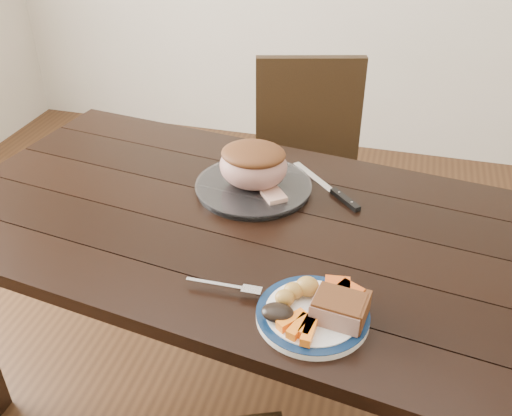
% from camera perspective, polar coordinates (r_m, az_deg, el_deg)
% --- Properties ---
extents(ground, '(4.00, 4.00, 0.00)m').
position_cam_1_polar(ground, '(2.08, -2.08, -18.08)').
color(ground, '#472B16').
rests_on(ground, ground).
extents(dining_table, '(1.71, 1.11, 0.75)m').
position_cam_1_polar(dining_table, '(1.62, -2.54, -3.44)').
color(dining_table, black).
rests_on(dining_table, ground).
extents(chair_far, '(0.52, 0.53, 0.93)m').
position_cam_1_polar(chair_far, '(2.28, 5.29, 4.18)').
color(chair_far, black).
rests_on(chair_far, ground).
extents(dinner_plate, '(0.25, 0.25, 0.02)m').
position_cam_1_polar(dinner_plate, '(1.26, 5.68, -10.63)').
color(dinner_plate, white).
rests_on(dinner_plate, dining_table).
extents(plate_rim, '(0.25, 0.25, 0.02)m').
position_cam_1_polar(plate_rim, '(1.25, 5.70, -10.35)').
color(plate_rim, '#0C203E').
rests_on(plate_rim, dinner_plate).
extents(serving_platter, '(0.33, 0.33, 0.02)m').
position_cam_1_polar(serving_platter, '(1.67, -0.26, 2.03)').
color(serving_platter, white).
rests_on(serving_platter, dining_table).
extents(pork_slice, '(0.12, 0.10, 0.05)m').
position_cam_1_polar(pork_slice, '(1.23, 8.28, -9.97)').
color(pork_slice, '#A87866').
rests_on(pork_slice, dinner_plate).
extents(roasted_potatoes, '(0.09, 0.09, 0.04)m').
position_cam_1_polar(roasted_potatoes, '(1.26, 4.21, -8.23)').
color(roasted_potatoes, gold).
rests_on(roasted_potatoes, dinner_plate).
extents(carrot_batons, '(0.08, 0.09, 0.02)m').
position_cam_1_polar(carrot_batons, '(1.20, 4.60, -11.69)').
color(carrot_batons, orange).
rests_on(carrot_batons, dinner_plate).
extents(pumpkin_wedges, '(0.09, 0.07, 0.04)m').
position_cam_1_polar(pumpkin_wedges, '(1.27, 8.67, -8.29)').
color(pumpkin_wedges, '#F4581B').
rests_on(pumpkin_wedges, dinner_plate).
extents(dark_mushroom, '(0.07, 0.05, 0.03)m').
position_cam_1_polar(dark_mushroom, '(1.22, 2.19, -10.41)').
color(dark_mushroom, black).
rests_on(dark_mushroom, dinner_plate).
extents(fork, '(0.18, 0.03, 0.00)m').
position_cam_1_polar(fork, '(1.30, -2.69, -7.85)').
color(fork, silver).
rests_on(fork, dinner_plate).
extents(roast_joint, '(0.20, 0.17, 0.13)m').
position_cam_1_polar(roast_joint, '(1.64, -0.26, 4.20)').
color(roast_joint, tan).
rests_on(roast_joint, serving_platter).
extents(cut_slice, '(0.09, 0.09, 0.02)m').
position_cam_1_polar(cut_slice, '(1.60, 1.79, 1.20)').
color(cut_slice, tan).
rests_on(cut_slice, serving_platter).
extents(carving_knife, '(0.24, 0.24, 0.01)m').
position_cam_1_polar(carving_knife, '(1.67, 8.09, 1.44)').
color(carving_knife, silver).
rests_on(carving_knife, dining_table).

